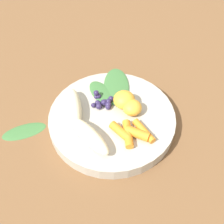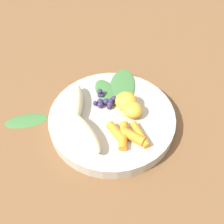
{
  "view_description": "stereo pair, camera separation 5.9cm",
  "coord_description": "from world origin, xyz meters",
  "px_view_note": "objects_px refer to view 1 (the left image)",
  "views": [
    {
      "loc": [
        0.26,
        -0.28,
        0.49
      ],
      "look_at": [
        0.0,
        0.0,
        0.04
      ],
      "focal_mm": 43.39,
      "sensor_mm": 36.0,
      "label": 1
    },
    {
      "loc": [
        0.3,
        -0.23,
        0.49
      ],
      "look_at": [
        0.0,
        0.0,
        0.04
      ],
      "focal_mm": 43.39,
      "sensor_mm": 36.0,
      "label": 2
    }
  ],
  "objects_px": {
    "banana_peeled_right": "(74,108)",
    "bowl": "(112,119)",
    "orange_segment_near": "(123,99)",
    "banana_peeled_left": "(90,136)",
    "kale_leaf_stray": "(24,131)"
  },
  "relations": [
    {
      "from": "bowl",
      "to": "banana_peeled_left",
      "type": "relative_size",
      "value": 2.48
    },
    {
      "from": "banana_peeled_right",
      "to": "orange_segment_near",
      "type": "xyz_separation_m",
      "value": [
        0.06,
        0.09,
        0.0
      ]
    },
    {
      "from": "orange_segment_near",
      "to": "kale_leaf_stray",
      "type": "xyz_separation_m",
      "value": [
        -0.12,
        -0.19,
        -0.05
      ]
    },
    {
      "from": "bowl",
      "to": "banana_peeled_left",
      "type": "height_order",
      "value": "banana_peeled_left"
    },
    {
      "from": "bowl",
      "to": "orange_segment_near",
      "type": "xyz_separation_m",
      "value": [
        -0.0,
        0.04,
        0.03
      ]
    },
    {
      "from": "orange_segment_near",
      "to": "kale_leaf_stray",
      "type": "distance_m",
      "value": 0.23
    },
    {
      "from": "banana_peeled_right",
      "to": "orange_segment_near",
      "type": "height_order",
      "value": "orange_segment_near"
    },
    {
      "from": "banana_peeled_left",
      "to": "banana_peeled_right",
      "type": "bearing_deg",
      "value": 166.51
    },
    {
      "from": "bowl",
      "to": "orange_segment_near",
      "type": "relative_size",
      "value": 5.74
    },
    {
      "from": "banana_peeled_right",
      "to": "bowl",
      "type": "bearing_deg",
      "value": 75.84
    },
    {
      "from": "orange_segment_near",
      "to": "banana_peeled_left",
      "type": "bearing_deg",
      "value": -80.74
    },
    {
      "from": "bowl",
      "to": "kale_leaf_stray",
      "type": "xyz_separation_m",
      "value": [
        -0.13,
        -0.15,
        -0.01
      ]
    },
    {
      "from": "orange_segment_near",
      "to": "bowl",
      "type": "bearing_deg",
      "value": -83.42
    },
    {
      "from": "banana_peeled_left",
      "to": "orange_segment_near",
      "type": "height_order",
      "value": "orange_segment_near"
    },
    {
      "from": "bowl",
      "to": "banana_peeled_right",
      "type": "height_order",
      "value": "banana_peeled_right"
    }
  ]
}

